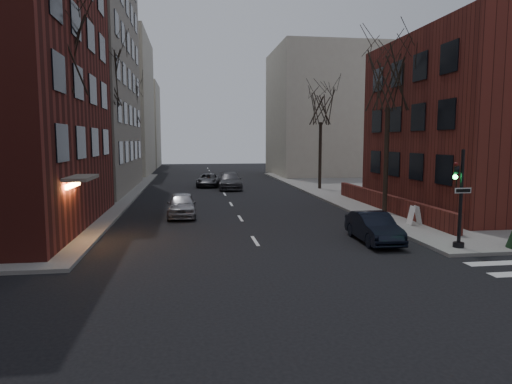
# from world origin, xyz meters

# --- Properties ---
(ground) EXTENTS (160.00, 160.00, 0.00)m
(ground) POSITION_xyz_m (0.00, 0.00, 0.00)
(ground) COLOR black
(ground) RESTS_ON ground
(building_left_tan) EXTENTS (18.00, 18.00, 28.00)m
(building_left_tan) POSITION_xyz_m (-17.00, 34.00, 14.00)
(building_left_tan) COLOR gray
(building_left_tan) RESTS_ON ground
(building_right_brick) EXTENTS (12.00, 14.00, 11.00)m
(building_right_brick) POSITION_xyz_m (16.50, 19.00, 5.50)
(building_right_brick) COLOR maroon
(building_right_brick) RESTS_ON ground
(low_wall_right) EXTENTS (0.35, 16.00, 1.00)m
(low_wall_right) POSITION_xyz_m (9.30, 19.00, 0.65)
(low_wall_right) COLOR maroon
(low_wall_right) RESTS_ON sidewalk_far_right
(building_distant_la) EXTENTS (14.00, 16.00, 18.00)m
(building_distant_la) POSITION_xyz_m (-15.00, 55.00, 9.00)
(building_distant_la) COLOR beige
(building_distant_la) RESTS_ON ground
(building_distant_ra) EXTENTS (14.00, 14.00, 16.00)m
(building_distant_ra) POSITION_xyz_m (15.00, 50.00, 8.00)
(building_distant_ra) COLOR beige
(building_distant_ra) RESTS_ON ground
(building_distant_lb) EXTENTS (10.00, 12.00, 14.00)m
(building_distant_lb) POSITION_xyz_m (-13.00, 72.00, 7.00)
(building_distant_lb) COLOR beige
(building_distant_lb) RESTS_ON ground
(traffic_signal) EXTENTS (0.76, 0.44, 4.00)m
(traffic_signal) POSITION_xyz_m (7.94, 8.99, 1.91)
(traffic_signal) COLOR black
(traffic_signal) RESTS_ON sidewalk_far_right
(tree_left_a) EXTENTS (4.18, 4.18, 10.26)m
(tree_left_a) POSITION_xyz_m (-8.80, 14.00, 8.47)
(tree_left_a) COLOR #2D231C
(tree_left_a) RESTS_ON sidewalk_far_left
(tree_left_b) EXTENTS (4.40, 4.40, 10.80)m
(tree_left_b) POSITION_xyz_m (-8.80, 26.00, 8.91)
(tree_left_b) COLOR #2D231C
(tree_left_b) RESTS_ON sidewalk_far_left
(tree_left_c) EXTENTS (3.96, 3.96, 9.72)m
(tree_left_c) POSITION_xyz_m (-8.80, 40.00, 8.03)
(tree_left_c) COLOR #2D231C
(tree_left_c) RESTS_ON sidewalk_far_left
(tree_right_a) EXTENTS (3.96, 3.96, 9.72)m
(tree_right_a) POSITION_xyz_m (8.80, 18.00, 8.03)
(tree_right_a) COLOR #2D231C
(tree_right_a) RESTS_ON sidewalk_far_right
(tree_right_b) EXTENTS (3.74, 3.74, 9.18)m
(tree_right_b) POSITION_xyz_m (8.80, 32.00, 7.59)
(tree_right_b) COLOR #2D231C
(tree_right_b) RESTS_ON sidewalk_far_right
(streetlamp_near) EXTENTS (0.36, 0.36, 6.28)m
(streetlamp_near) POSITION_xyz_m (-8.20, 22.00, 4.24)
(streetlamp_near) COLOR black
(streetlamp_near) RESTS_ON sidewalk_far_left
(streetlamp_far) EXTENTS (0.36, 0.36, 6.28)m
(streetlamp_far) POSITION_xyz_m (-8.20, 42.00, 4.24)
(streetlamp_far) COLOR black
(streetlamp_far) RESTS_ON sidewalk_far_left
(parked_sedan) EXTENTS (1.49, 4.04, 1.32)m
(parked_sedan) POSITION_xyz_m (5.18, 11.03, 0.66)
(parked_sedan) COLOR black
(parked_sedan) RESTS_ON ground
(car_lane_silver) EXTENTS (1.68, 4.16, 1.42)m
(car_lane_silver) POSITION_xyz_m (-3.37, 19.17, 0.71)
(car_lane_silver) COLOR #9D9CA2
(car_lane_silver) RESTS_ON ground
(car_lane_gray) EXTENTS (2.34, 5.28, 1.51)m
(car_lane_gray) POSITION_xyz_m (0.80, 33.96, 0.75)
(car_lane_gray) COLOR #3F3E43
(car_lane_gray) RESTS_ON ground
(car_lane_far) EXTENTS (2.62, 4.73, 1.25)m
(car_lane_far) POSITION_xyz_m (-1.09, 36.69, 0.63)
(car_lane_far) COLOR #414146
(car_lane_far) RESTS_ON ground
(sandwich_board) EXTENTS (0.46, 0.63, 0.98)m
(sandwich_board) POSITION_xyz_m (8.66, 14.01, 0.64)
(sandwich_board) COLOR white
(sandwich_board) RESTS_ON sidewalk_far_right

